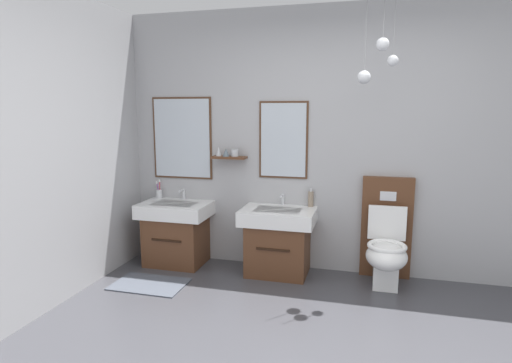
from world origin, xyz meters
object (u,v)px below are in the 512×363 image
object	(u,v)px
vanity_sink_left	(176,231)
vanity_sink_right	(278,239)
toilet	(386,245)
toothbrush_cup	(159,193)
soap_dispenser	(311,199)

from	to	relation	value
vanity_sink_left	vanity_sink_right	world-z (taller)	same
vanity_sink_right	toilet	world-z (taller)	toilet
toothbrush_cup	toilet	bearing A→B (deg)	-3.79
vanity_sink_right	soap_dispenser	world-z (taller)	soap_dispenser
vanity_sink_right	soap_dispenser	distance (m)	0.52
vanity_sink_left	toilet	distance (m)	2.15
vanity_sink_right	soap_dispenser	xyz separation A→B (m)	(0.29, 0.19, 0.39)
soap_dispenser	toothbrush_cup	bearing A→B (deg)	-179.67
toilet	soap_dispenser	world-z (taller)	toilet
vanity_sink_left	toilet	bearing A→B (deg)	0.54
vanity_sink_left	toothbrush_cup	xyz separation A→B (m)	(-0.28, 0.18, 0.36)
vanity_sink_left	toothbrush_cup	bearing A→B (deg)	147.44
toilet	toothbrush_cup	size ratio (longest dim) A/B	4.82
toothbrush_cup	soap_dispenser	bearing A→B (deg)	0.33
vanity_sink_right	toothbrush_cup	world-z (taller)	toothbrush_cup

